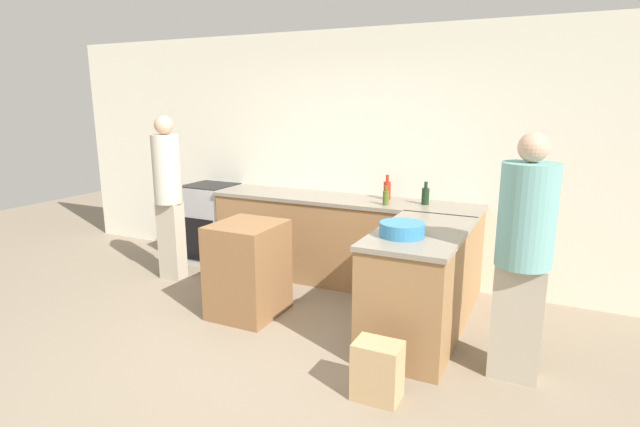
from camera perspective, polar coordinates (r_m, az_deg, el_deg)
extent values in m
plane|color=gray|center=(3.98, -9.71, -16.83)|extent=(14.00, 14.00, 0.00)
cube|color=silver|center=(5.58, 3.99, 6.56)|extent=(8.00, 0.06, 2.70)
cube|color=olive|center=(5.45, 2.51, -3.25)|extent=(2.88, 0.62, 0.90)
cube|color=gray|center=(5.34, 2.56, 1.59)|extent=(2.91, 0.65, 0.04)
cube|color=olive|center=(4.24, 11.24, -8.26)|extent=(0.66, 1.31, 0.90)
cube|color=gray|center=(4.10, 11.52, -2.14)|extent=(0.69, 1.34, 0.04)
cube|color=#ADADB2|center=(6.33, -12.29, -1.05)|extent=(0.61, 0.60, 0.94)
cube|color=black|center=(6.14, -13.96, -2.93)|extent=(0.52, 0.01, 0.52)
cube|color=black|center=(6.24, -12.50, 3.18)|extent=(0.57, 0.55, 0.01)
cube|color=brown|center=(4.67, -8.22, -6.32)|extent=(0.58, 0.64, 0.87)
cylinder|color=teal|center=(3.87, 9.36, -1.81)|extent=(0.35, 0.35, 0.11)
cylinder|color=#475B1E|center=(5.00, 7.52, 1.76)|extent=(0.06, 0.06, 0.14)
cylinder|color=#475B1E|center=(4.98, 7.55, 2.85)|extent=(0.03, 0.03, 0.05)
cylinder|color=black|center=(5.09, 11.96, 1.94)|extent=(0.08, 0.08, 0.17)
cylinder|color=black|center=(5.07, 12.02, 3.22)|extent=(0.03, 0.03, 0.06)
cylinder|color=red|center=(5.29, 7.68, 2.62)|extent=(0.08, 0.08, 0.19)
cylinder|color=red|center=(5.27, 7.72, 4.01)|extent=(0.03, 0.03, 0.07)
cube|color=#ADA38E|center=(5.77, -16.59, -3.03)|extent=(0.27, 0.16, 0.86)
cylinder|color=#B7B2A3|center=(5.61, -17.11, 4.86)|extent=(0.30, 0.30, 0.74)
sphere|color=tan|center=(5.57, -17.43, 9.63)|extent=(0.20, 0.20, 0.20)
cube|color=#ADA38E|center=(3.88, 21.58, -11.44)|extent=(0.34, 0.21, 0.84)
cylinder|color=#6BA39E|center=(3.64, 22.58, -0.19)|extent=(0.38, 0.38, 0.71)
sphere|color=tan|center=(3.58, 23.21, 6.95)|extent=(0.20, 0.20, 0.20)
cube|color=tan|center=(3.50, 6.59, -17.41)|extent=(0.31, 0.23, 0.40)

